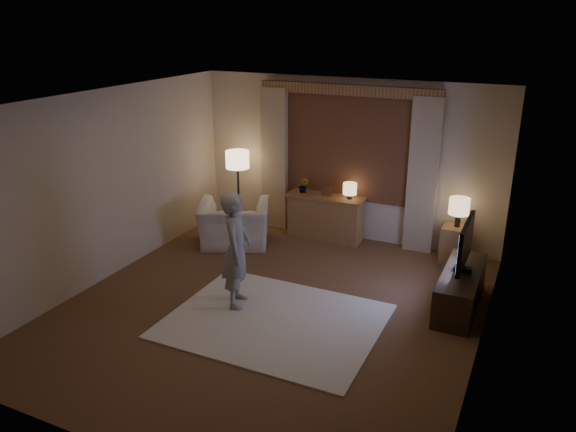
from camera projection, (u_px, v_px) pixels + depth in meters
The scene contains 13 objects.
room at pixel (287, 197), 7.08m from camera, with size 5.04×5.54×2.64m.
rug at pixel (274, 321), 6.80m from camera, with size 2.50×2.00×0.02m, color beige.
sideboard at pixel (326, 218), 9.21m from camera, with size 1.20×0.40×0.70m, color brown.
picture_frame at pixel (326, 192), 9.06m from camera, with size 0.16×0.02×0.20m, color brown.
plant at pixel (304, 186), 9.20m from camera, with size 0.17×0.13×0.30m, color #999999.
table_lamp_sideboard at pixel (350, 189), 8.87m from camera, with size 0.22×0.22×0.30m.
floor_lamp at pixel (238, 164), 9.41m from camera, with size 0.40×0.40×1.36m.
armchair at pixel (234, 224), 8.94m from camera, with size 1.08×0.94×0.70m, color beige.
side_table at pixel (455, 244), 8.36m from camera, with size 0.40×0.40×0.56m, color brown.
table_lamp_side at pixel (459, 207), 8.16m from camera, with size 0.30×0.30×0.44m.
tv_stand at pixel (460, 290), 7.05m from camera, with size 0.45×1.40×0.50m, color black.
tv at pixel (465, 244), 6.84m from camera, with size 0.23×0.92×0.67m.
person at pixel (236, 250), 6.94m from camera, with size 0.54×0.36×1.49m, color #9B968F.
Camera 1 is at (2.87, -5.59, 3.52)m, focal length 35.00 mm.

